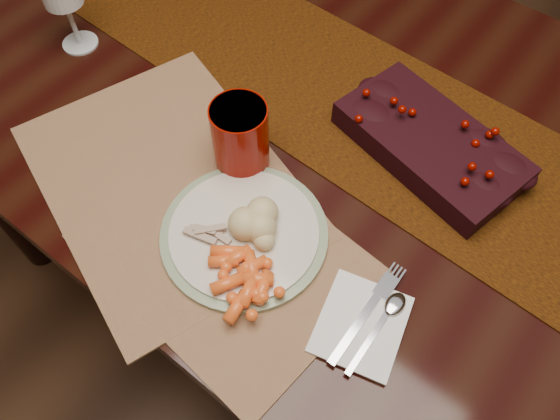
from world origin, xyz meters
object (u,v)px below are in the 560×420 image
Objects in this scene: dinner_plate at (244,233)px; dining_table at (354,244)px; placemat_main at (224,254)px; baby_carrots at (237,278)px; turkey_shreds at (209,235)px; red_cup at (240,137)px; napkin at (361,324)px; centerpiece at (431,141)px; wine_glass at (64,1)px; mashed_potatoes at (260,218)px.

dining_table is at bearing 77.80° from dinner_plate.
baby_carrots is (0.05, -0.03, 0.03)m from placemat_main.
dining_table is at bearing 73.90° from turkey_shreds.
baby_carrots is at bearing -92.78° from dining_table.
red_cup reaches higher than turkey_shreds.
red_cup is (-0.14, 0.18, 0.04)m from baby_carrots.
napkin is (0.23, 0.03, 0.00)m from placemat_main.
wine_glass reaches higher than centerpiece.
red_cup is (-0.16, -0.18, 0.44)m from dining_table.
centerpiece is at bearing 41.45° from red_cup.
centerpiece is 0.32m from red_cup.
dinner_plate is at bearing -14.26° from wine_glass.
centerpiece is 3.17× the size of baby_carrots.
napkin is 0.78m from wine_glass.
wine_glass is at bearing 168.31° from mashed_potatoes.
mashed_potatoes is at bearing -100.32° from dining_table.
red_cup is at bearing -138.55° from centerpiece.
dining_table is 18.17× the size of baby_carrots.
red_cup reaches higher than placemat_main.
napkin is at bearing 7.09° from turkey_shreds.
centerpiece is 0.40m from turkey_shreds.
wine_glass reaches higher than turkey_shreds.
wine_glass is (-0.54, 0.18, 0.10)m from placemat_main.
mashed_potatoes is (0.02, 0.07, 0.04)m from placemat_main.
wine_glass is at bearing 160.51° from baby_carrots.
turkey_shreds is 0.54m from wine_glass.
placemat_main is 0.04m from dinner_plate.
placemat_main is 0.19m from red_cup.
centerpiece is at bearing 66.09° from dinner_plate.
red_cup reaches higher than napkin.
red_cup reaches higher than dinner_plate.
dining_table is 0.42m from centerpiece.
baby_carrots is 0.79× the size of red_cup.
red_cup is (-0.11, 0.09, 0.02)m from mashed_potatoes.
dinner_plate is 1.92× the size of napkin.
placemat_main is at bearing -95.47° from dinner_plate.
wine_glass reaches higher than napkin.
wine_glass reaches higher than mashed_potatoes.
mashed_potatoes is 0.57m from wine_glass.
napkin is at bearing -2.38° from dinner_plate.
centerpiece is (0.08, 0.03, 0.41)m from dining_table.
dinner_plate is at bearing -113.91° from centerpiece.
baby_carrots is at bearing -51.84° from red_cup.
wine_glass reaches higher than baby_carrots.
turkey_shreds is at bearing 159.80° from baby_carrots.
red_cup is at bearing 128.16° from baby_carrots.
mashed_potatoes reaches higher than placemat_main.
mashed_potatoes is 0.08m from turkey_shreds.
centerpiece is 0.40m from baby_carrots.
dining_table is at bearing 48.92° from red_cup.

